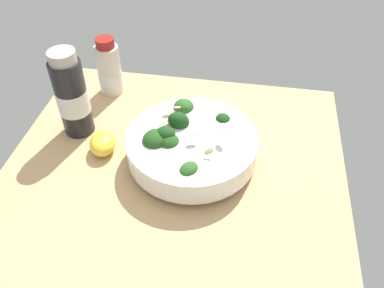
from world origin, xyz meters
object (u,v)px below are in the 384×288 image
(lemon_wedge, at_px, (103,143))
(bottle_short, at_px, (72,96))
(bottle_tall, at_px, (109,69))
(bowl_of_broccoli, at_px, (191,144))

(lemon_wedge, distance_m, bottle_short, 0.10)
(bottle_short, bearing_deg, bottle_tall, -9.40)
(lemon_wedge, bearing_deg, bottle_short, 53.18)
(bottle_tall, distance_m, bottle_short, 0.14)
(bottle_tall, xyz_separation_m, bottle_short, (-0.14, 0.02, 0.03))
(bowl_of_broccoli, bearing_deg, lemon_wedge, 91.37)
(bowl_of_broccoli, height_order, bottle_tall, bottle_tall)
(lemon_wedge, bearing_deg, bowl_of_broccoli, -88.63)
(lemon_wedge, height_order, bottle_tall, bottle_tall)
(bottle_tall, bearing_deg, bottle_short, 170.60)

